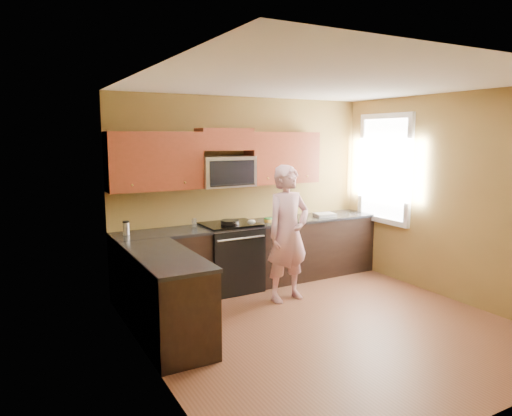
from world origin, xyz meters
TOP-DOWN VIEW (x-y plane):
  - floor at (0.00, 0.00)m, footprint 4.00×4.00m
  - ceiling at (0.00, 0.00)m, footprint 4.00×4.00m
  - wall_back at (0.00, 2.00)m, footprint 4.00×0.00m
  - wall_front at (0.00, -2.00)m, footprint 4.00×0.00m
  - wall_left at (-2.00, 0.00)m, footprint 0.00×4.00m
  - wall_right at (2.00, 0.00)m, footprint 0.00×4.00m
  - cabinet_back_run at (0.00, 1.70)m, footprint 4.00×0.60m
  - cabinet_left_run at (-1.70, 0.60)m, footprint 0.60×1.60m
  - countertop_back at (0.00, 1.69)m, footprint 4.00×0.62m
  - countertop_left at (-1.69, 0.60)m, footprint 0.62×1.60m
  - stove at (-0.40, 1.68)m, footprint 0.76×0.65m
  - microwave at (-0.40, 1.80)m, footprint 0.76×0.40m
  - upper_cab_left at (-1.39, 1.83)m, footprint 1.22×0.33m
  - upper_cab_right at (0.54, 1.83)m, footprint 1.12×0.33m
  - upper_cab_over_mw at (-0.40, 1.83)m, footprint 0.76×0.33m
  - window at (1.98, 1.20)m, footprint 0.06×1.06m
  - woman at (0.08, 0.95)m, footprint 0.69×0.49m
  - frying_pan at (-0.43, 1.63)m, footprint 0.30×0.46m
  - butter_tub at (0.18, 1.63)m, footprint 0.14×0.14m
  - toast_slice at (0.28, 1.54)m, footprint 0.12×0.12m
  - napkin_a at (-0.09, 1.63)m, footprint 0.13×0.14m
  - napkin_b at (0.41, 1.64)m, footprint 0.13×0.14m
  - dish_towel at (1.18, 1.62)m, footprint 0.34×0.29m
  - travel_mug at (-1.81, 1.75)m, footprint 0.09×0.09m
  - glass_c at (-0.89, 1.78)m, footprint 0.07×0.07m

SIDE VIEW (x-z plane):
  - floor at x=0.00m, z-range 0.00..0.00m
  - cabinet_back_run at x=0.00m, z-range 0.00..0.88m
  - cabinet_left_run at x=-1.70m, z-range 0.00..0.88m
  - stove at x=-0.40m, z-range 0.00..0.95m
  - woman at x=0.08m, z-range 0.00..1.78m
  - countertop_back at x=0.00m, z-range 0.88..0.92m
  - countertop_left at x=-1.69m, z-range 0.88..0.92m
  - butter_tub at x=0.18m, z-range 0.88..0.96m
  - travel_mug at x=-1.81m, z-range 0.83..1.01m
  - toast_slice at x=0.28m, z-range 0.92..0.93m
  - dish_towel at x=1.18m, z-range 0.92..0.97m
  - frying_pan at x=-0.43m, z-range 0.92..0.98m
  - napkin_a at x=-0.09m, z-range 0.92..0.98m
  - napkin_b at x=0.41m, z-range 0.92..0.99m
  - glass_c at x=-0.89m, z-range 0.92..1.04m
  - wall_back at x=0.00m, z-range -0.65..3.35m
  - wall_front at x=0.00m, z-range -0.65..3.35m
  - wall_left at x=-2.00m, z-range -0.65..3.35m
  - wall_right at x=2.00m, z-range -0.65..3.35m
  - microwave at x=-0.40m, z-range 1.24..1.66m
  - upper_cab_left at x=-1.39m, z-range 1.07..1.82m
  - upper_cab_right at x=0.54m, z-range 1.07..1.82m
  - window at x=1.98m, z-range 0.82..2.48m
  - upper_cab_over_mw at x=-0.40m, z-range 1.95..2.25m
  - ceiling at x=0.00m, z-range 2.70..2.70m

